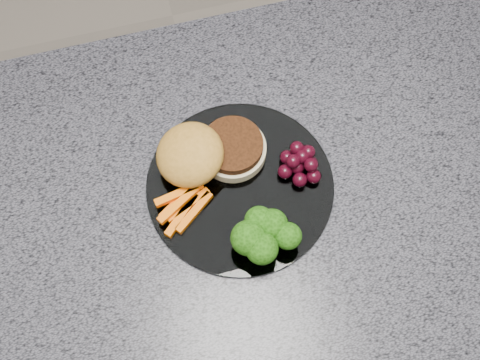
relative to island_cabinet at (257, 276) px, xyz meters
name	(u,v)px	position (x,y,z in m)	size (l,w,h in m)	color
island_cabinet	(257,276)	(0.00, 0.00, 0.00)	(1.20, 0.60, 0.86)	brown
countertop	(264,193)	(0.00, 0.00, 0.45)	(1.20, 0.60, 0.04)	#4D4C57
plate	(240,186)	(-0.03, 0.01, 0.47)	(0.26, 0.26, 0.01)	white
burger	(205,154)	(-0.07, 0.06, 0.50)	(0.18, 0.12, 0.05)	#C7B78C
carrot_sticks	(183,205)	(-0.12, 0.00, 0.48)	(0.08, 0.07, 0.02)	#F26504
broccoli	(263,235)	(-0.03, -0.08, 0.51)	(0.09, 0.08, 0.06)	olive
grape_bunch	(301,163)	(0.05, 0.01, 0.49)	(0.06, 0.06, 0.04)	black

